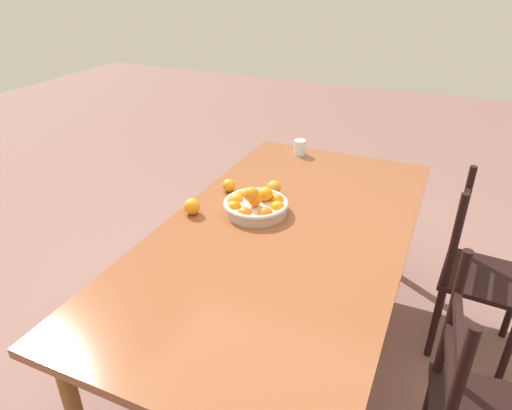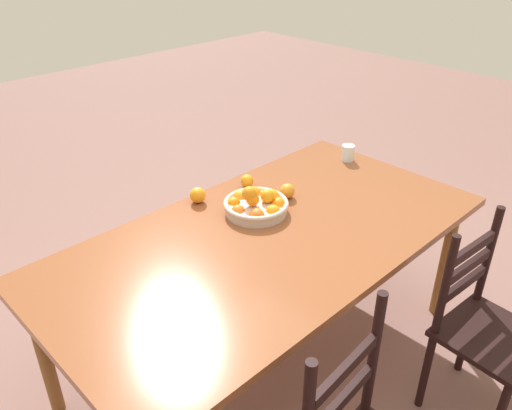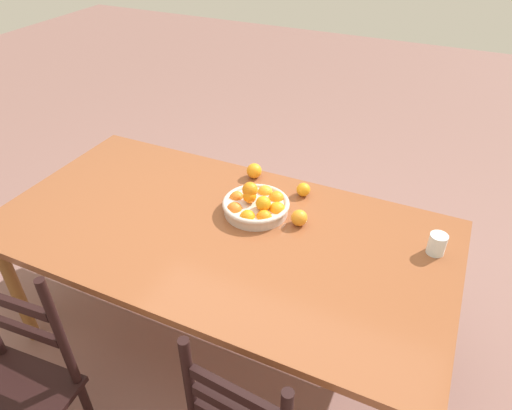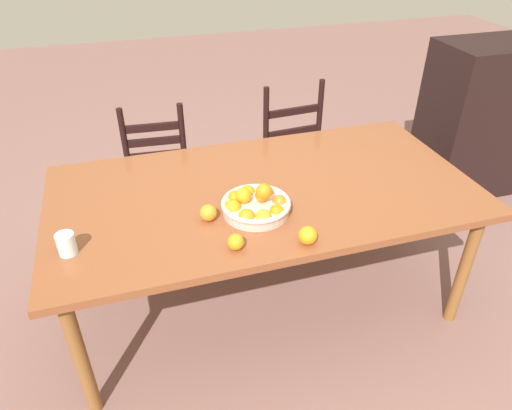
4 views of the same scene
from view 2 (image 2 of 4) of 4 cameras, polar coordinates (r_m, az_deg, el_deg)
The scene contains 8 objects.
ground_plane at distance 2.81m, azimuth 1.25°, elevation -16.17°, with size 12.00×12.00×0.00m, color #835C56.
dining_table at distance 2.36m, azimuth 1.43°, elevation -4.51°, with size 2.07×1.08×0.75m.
chair_by_cabinet at distance 2.47m, azimuth 23.80°, elevation -12.52°, with size 0.42×0.42×0.94m.
fruit_bowl at distance 2.48m, azimuth 0.04°, elevation 0.05°, with size 0.32×0.32×0.15m.
orange_loose_0 at distance 2.62m, azimuth 3.50°, elevation 1.57°, with size 0.08×0.08×0.08m, color orange.
orange_loose_1 at distance 2.72m, azimuth -1.00°, elevation 2.69°, with size 0.07×0.07×0.07m, color orange.
orange_loose_2 at distance 2.58m, azimuth -6.48°, elevation 1.09°, with size 0.08×0.08×0.08m, color orange.
drinking_glass at distance 3.07m, azimuth 10.14°, elevation 5.71°, with size 0.07×0.07×0.09m, color silver.
Camera 2 is at (1.41, 1.36, 2.01)m, focal length 36.11 mm.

